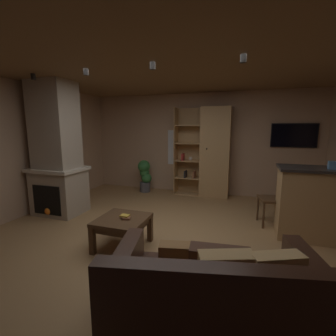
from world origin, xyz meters
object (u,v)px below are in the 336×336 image
at_px(kitchen_bar_counter, 331,205).
at_px(potted_floor_plant, 145,175).
at_px(leather_couch, 215,303).
at_px(wall_mounted_tv, 294,135).
at_px(stone_fireplace, 57,156).
at_px(tissue_box, 333,165).
at_px(table_book_0, 127,218).
at_px(bookshelf_cabinet, 212,153).
at_px(table_book_1, 125,216).
at_px(dining_chair, 277,195).
at_px(coffee_table, 122,224).

bearing_deg(kitchen_bar_counter, potted_floor_plant, 155.62).
xyz_separation_m(leather_couch, wall_mounted_tv, (1.18, 4.26, 1.19)).
height_order(stone_fireplace, tissue_box, stone_fireplace).
relative_size(kitchen_bar_counter, table_book_0, 14.90).
height_order(bookshelf_cabinet, wall_mounted_tv, bookshelf_cabinet).
relative_size(kitchen_bar_counter, tissue_box, 12.60).
relative_size(stone_fireplace, table_book_1, 21.28).
distance_m(stone_fireplace, tissue_box, 4.64).
height_order(dining_chair, potted_floor_plant, dining_chair).
distance_m(stone_fireplace, coffee_table, 2.19).
bearing_deg(coffee_table, potted_floor_plant, 107.52).
relative_size(coffee_table, table_book_0, 6.62).
relative_size(kitchen_bar_counter, coffee_table, 2.25).
distance_m(leather_couch, table_book_1, 1.76).
bearing_deg(tissue_box, potted_floor_plant, 154.48).
bearing_deg(kitchen_bar_counter, bookshelf_cabinet, 138.12).
height_order(bookshelf_cabinet, table_book_1, bookshelf_cabinet).
relative_size(table_book_1, potted_floor_plant, 0.14).
bearing_deg(stone_fireplace, wall_mounted_tv, 27.55).
bearing_deg(potted_floor_plant, dining_chair, -23.33).
bearing_deg(table_book_0, tissue_box, 22.41).
distance_m(bookshelf_cabinet, wall_mounted_tv, 1.85).
bearing_deg(coffee_table, stone_fireplace, 155.26).
bearing_deg(dining_chair, bookshelf_cabinet, 132.95).
height_order(tissue_box, coffee_table, tissue_box).
bearing_deg(coffee_table, bookshelf_cabinet, 74.71).
bearing_deg(bookshelf_cabinet, coffee_table, -105.29).
relative_size(table_book_0, table_book_1, 0.86).
xyz_separation_m(tissue_box, leather_couch, (-1.36, -2.17, -0.84)).
bearing_deg(kitchen_bar_counter, wall_mounted_tv, 96.58).
bearing_deg(kitchen_bar_counter, tissue_box, -131.48).
bearing_deg(table_book_1, tissue_box, 21.67).
height_order(leather_couch, table_book_0, leather_couch).
height_order(bookshelf_cabinet, potted_floor_plant, bookshelf_cabinet).
bearing_deg(coffee_table, dining_chair, 35.50).
bearing_deg(table_book_1, coffee_table, -175.09).
height_order(table_book_0, wall_mounted_tv, wall_mounted_tv).
distance_m(coffee_table, potted_floor_plant, 2.99).
bearing_deg(coffee_table, table_book_1, 4.91).
relative_size(stone_fireplace, dining_chair, 2.74).
relative_size(leather_couch, coffee_table, 2.70).
xyz_separation_m(coffee_table, table_book_0, (0.08, -0.02, 0.10)).
relative_size(bookshelf_cabinet, table_book_0, 21.27).
relative_size(coffee_table, potted_floor_plant, 0.80).
distance_m(coffee_table, table_book_0, 0.13).
distance_m(kitchen_bar_counter, tissue_box, 0.61).
bearing_deg(stone_fireplace, table_book_1, -24.19).
height_order(kitchen_bar_counter, tissue_box, tissue_box).
xyz_separation_m(leather_couch, dining_chair, (0.73, 2.62, 0.22)).
bearing_deg(bookshelf_cabinet, kitchen_bar_counter, -41.88).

